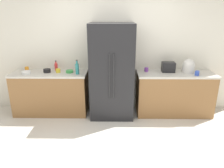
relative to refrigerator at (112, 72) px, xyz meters
name	(u,v)px	position (x,y,z in m)	size (l,w,h in m)	color
ground_plane	(112,150)	(0.02, -1.24, -0.93)	(10.94, 10.94, 0.00)	beige
kitchen_back_panel	(113,44)	(0.02, 0.41, 0.47)	(5.47, 0.10, 2.80)	silver
counter_left	(51,93)	(-1.27, 0.07, -0.48)	(1.52, 0.59, 0.89)	olive
counter_right	(174,93)	(1.29, 0.07, -0.48)	(1.55, 0.59, 0.89)	olive
refrigerator	(112,72)	(0.00, 0.00, 0.00)	(0.84, 0.70, 1.85)	black
toaster	(168,67)	(1.14, 0.13, 0.06)	(0.25, 0.17, 0.20)	black
rice_cooker	(188,66)	(1.54, 0.12, 0.08)	(0.24, 0.24, 0.28)	silver
bottle_a	(56,67)	(-1.16, 0.22, 0.04)	(0.06, 0.06, 0.21)	red
bottle_b	(77,68)	(-0.68, -0.04, 0.07)	(0.07, 0.07, 0.28)	teal
cup_a	(27,69)	(-1.77, 0.19, 0.00)	(0.08, 0.08, 0.08)	orange
cup_b	(58,71)	(-1.09, 0.07, 0.00)	(0.09, 0.09, 0.07)	yellow
cup_c	(146,69)	(0.70, 0.18, 0.00)	(0.08, 0.08, 0.08)	purple
cup_d	(197,73)	(1.64, -0.10, 0.00)	(0.08, 0.08, 0.09)	blue
bowl_a	(26,72)	(-1.69, -0.04, -0.01)	(0.17, 0.17, 0.06)	white
bowl_b	(47,71)	(-1.31, 0.08, -0.01)	(0.15, 0.15, 0.07)	black
bowl_c	(70,71)	(-0.85, 0.06, -0.02)	(0.15, 0.15, 0.05)	green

